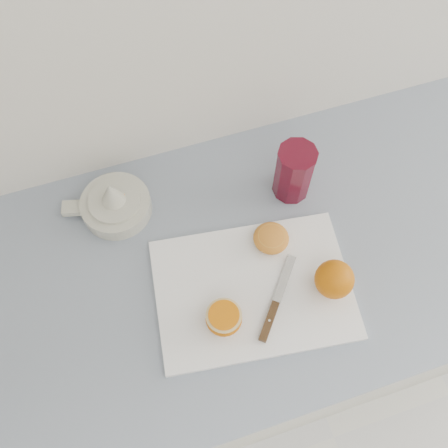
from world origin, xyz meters
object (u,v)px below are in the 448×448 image
Objects in this scene: citrus_juicer at (115,204)px; red_tumbler at (294,173)px; half_orange at (224,318)px; counter at (232,321)px; cutting_board at (253,289)px.

citrus_juicer is 0.38m from red_tumbler.
counter is at bearing 62.23° from half_orange.
half_orange is 0.37× the size of citrus_juicer.
counter is at bearing 99.37° from cutting_board.
half_orange is at bearing -133.99° from red_tumbler.
half_orange is at bearing -65.38° from citrus_juicer.
citrus_juicer reaches higher than cutting_board.
red_tumbler is at bearing 35.45° from counter.
half_orange is (-0.06, -0.12, 0.48)m from counter.
citrus_juicer is at bearing 114.62° from half_orange.
red_tumbler reaches higher than half_orange.
counter is 0.55m from red_tumbler.
counter is 12.54× the size of citrus_juicer.
cutting_board reaches higher than counter.
citrus_juicer is at bearing 137.54° from counter.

